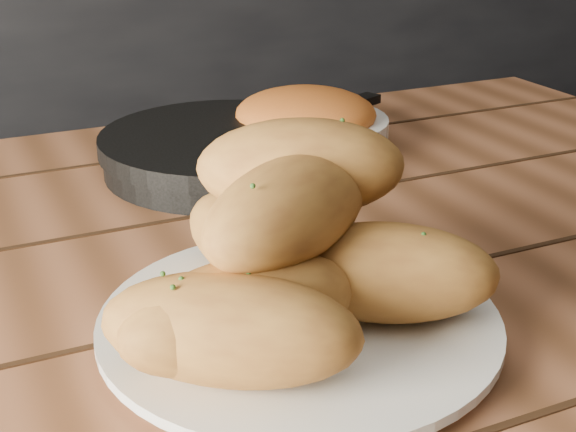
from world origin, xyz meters
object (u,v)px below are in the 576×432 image
(table, at_px, (230,352))
(skillet, at_px, (229,150))
(bowl, at_px, (306,123))
(plate, at_px, (299,325))
(bread_rolls, at_px, (285,255))

(table, relative_size, skillet, 3.38)
(bowl, bearing_deg, plate, -116.51)
(plate, bearing_deg, bread_rolls, -154.79)
(table, distance_m, plate, 0.19)
(bowl, bearing_deg, table, -128.69)
(bread_rolls, height_order, skillet, bread_rolls)
(table, distance_m, bowl, 0.35)
(skillet, relative_size, bowl, 2.00)
(table, height_order, bowl, bowl)
(bread_rolls, distance_m, skillet, 0.39)
(plate, xyz_separation_m, bread_rolls, (-0.01, -0.01, 0.06))
(bread_rolls, distance_m, bowl, 0.46)
(bowl, bearing_deg, bread_rolls, -117.74)
(plate, height_order, bowl, bowl)
(bread_rolls, relative_size, skillet, 0.75)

